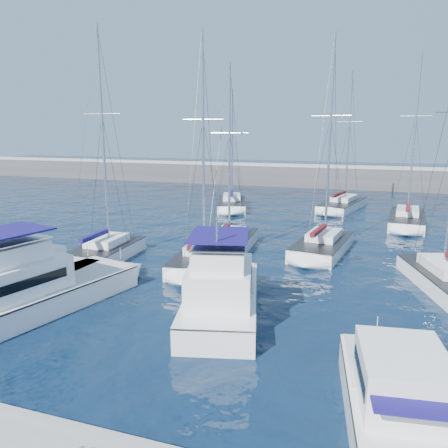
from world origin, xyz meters
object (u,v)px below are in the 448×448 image
(sailboat_mid_b, at_px, (226,246))
(motor_yacht_stbd_outer, at_px, (395,400))
(motor_yacht_port_inner, at_px, (28,291))
(sailboat_back_a, at_px, (232,204))
(sailboat_back_c, at_px, (407,219))
(sailboat_mid_d, at_px, (322,246))
(motor_yacht_port_outer, at_px, (38,282))
(sailboat_mid_c, at_px, (202,259))
(sailboat_mid_a, at_px, (105,251))
(sailboat_back_b, at_px, (342,205))
(motor_yacht_stbd_inner, at_px, (221,294))

(sailboat_mid_b, bearing_deg, motor_yacht_stbd_outer, -60.42)
(motor_yacht_port_inner, height_order, sailboat_back_a, sailboat_back_a)
(sailboat_back_c, bearing_deg, sailboat_mid_d, -113.35)
(sailboat_mid_d, relative_size, sailboat_back_c, 0.97)
(motor_yacht_port_outer, xyz_separation_m, motor_yacht_port_inner, (0.81, -1.58, 0.19))
(motor_yacht_port_inner, xyz_separation_m, sailboat_mid_d, (12.55, 15.53, -0.60))
(sailboat_mid_d, xyz_separation_m, sailboat_back_a, (-11.91, 15.67, -0.03))
(motor_yacht_port_inner, relative_size, sailboat_mid_c, 0.73)
(sailboat_mid_d, bearing_deg, sailboat_mid_b, -153.72)
(motor_yacht_port_outer, height_order, sailboat_mid_a, sailboat_mid_a)
(sailboat_mid_b, bearing_deg, sailboat_back_a, 102.95)
(sailboat_mid_a, bearing_deg, sailboat_back_a, 81.47)
(sailboat_mid_a, bearing_deg, sailboat_back_c, 39.70)
(motor_yacht_port_outer, bearing_deg, sailboat_back_a, 90.38)
(sailboat_mid_d, bearing_deg, motor_yacht_port_outer, -125.96)
(motor_yacht_port_inner, relative_size, motor_yacht_stbd_outer, 1.59)
(motor_yacht_port_inner, bearing_deg, motor_yacht_stbd_outer, 2.47)
(sailboat_mid_b, distance_m, sailboat_back_a, 18.65)
(motor_yacht_port_inner, relative_size, sailboat_mid_b, 0.80)
(sailboat_mid_a, relative_size, sailboat_back_a, 1.15)
(motor_yacht_stbd_outer, height_order, sailboat_back_b, sailboat_back_b)
(sailboat_mid_a, distance_m, sailboat_mid_c, 7.08)
(sailboat_mid_c, bearing_deg, sailboat_mid_d, 34.54)
(sailboat_back_b, bearing_deg, sailboat_mid_a, -105.96)
(sailboat_back_a, height_order, sailboat_back_b, sailboat_back_b)
(motor_yacht_stbd_outer, xyz_separation_m, sailboat_mid_a, (-18.35, 12.46, -0.39))
(sailboat_mid_c, relative_size, sailboat_back_a, 1.11)
(motor_yacht_stbd_outer, height_order, sailboat_mid_c, sailboat_mid_c)
(motor_yacht_port_outer, bearing_deg, motor_yacht_port_inner, -59.76)
(sailboat_mid_c, distance_m, sailboat_back_a, 22.20)
(sailboat_mid_d, height_order, sailboat_back_b, sailboat_mid_d)
(motor_yacht_stbd_outer, bearing_deg, sailboat_back_c, 77.79)
(motor_yacht_port_inner, bearing_deg, sailboat_mid_b, 80.27)
(motor_yacht_stbd_inner, xyz_separation_m, sailboat_mid_a, (-10.80, 6.44, -0.58))
(motor_yacht_port_outer, distance_m, sailboat_mid_b, 13.50)
(sailboat_back_a, bearing_deg, motor_yacht_stbd_outer, -81.97)
(sailboat_mid_d, bearing_deg, sailboat_back_b, 97.10)
(sailboat_mid_b, bearing_deg, sailboat_mid_d, 15.13)
(sailboat_mid_a, bearing_deg, motor_yacht_port_inner, -82.29)
(motor_yacht_port_outer, xyz_separation_m, sailboat_mid_a, (-0.84, 7.44, -0.39))
(sailboat_mid_b, height_order, sailboat_mid_c, sailboat_mid_c)
(motor_yacht_port_outer, distance_m, sailboat_back_b, 35.58)
(motor_yacht_stbd_outer, xyz_separation_m, sailboat_back_a, (-16.06, 34.64, -0.43))
(sailboat_mid_b, bearing_deg, sailboat_back_c, 44.52)
(sailboat_mid_a, xyz_separation_m, sailboat_back_b, (14.43, 25.44, -0.03))
(motor_yacht_stbd_inner, bearing_deg, sailboat_mid_d, 61.21)
(sailboat_mid_a, xyz_separation_m, sailboat_mid_b, (7.52, 4.28, -0.05))
(motor_yacht_port_inner, height_order, sailboat_back_c, sailboat_back_c)
(motor_yacht_port_inner, height_order, motor_yacht_stbd_inner, same)
(motor_yacht_port_outer, bearing_deg, sailboat_mid_d, 49.42)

